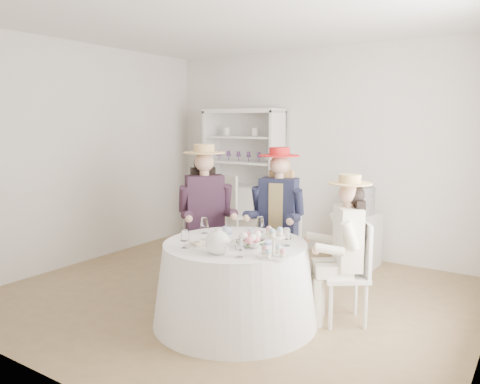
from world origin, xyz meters
The scene contains 22 objects.
ground centered at (0.00, 0.00, 0.00)m, with size 4.50×4.50×0.00m, color olive.
ceiling centered at (0.00, 0.00, 2.70)m, with size 4.50×4.50×0.00m, color white.
wall_back centered at (0.00, 2.00, 1.35)m, with size 4.50×4.50×0.00m, color silver.
wall_front centered at (0.00, -2.00, 1.35)m, with size 4.50×4.50×0.00m, color silver.
wall_left centered at (-2.25, 0.00, 1.35)m, with size 4.50×4.50×0.00m, color silver.
tea_table centered at (0.36, -0.52, 0.35)m, with size 1.44×1.44×0.71m.
hutch centered at (-1.03, 1.77, 0.68)m, with size 1.27×0.78×1.93m.
side_table centered at (0.73, 1.65, 0.33)m, with size 0.42×0.42×0.66m, color silver.
hatbox centered at (0.73, 1.65, 0.82)m, with size 0.32×0.32×0.32m, color black.
guest_left centered at (-0.40, 0.05, 0.86)m, with size 0.65×0.64×1.52m.
guest_mid centered at (0.26, 0.43, 0.84)m, with size 0.56×0.59×1.49m.
guest_right centered at (1.16, -0.02, 0.74)m, with size 0.56×0.53×1.31m.
spare_chair centered at (-0.93, 1.45, 0.56)m, with size 0.59×0.59×1.05m.
teacup_a centered at (0.14, -0.33, 0.75)m, with size 0.09×0.09×0.07m, color white.
teacup_b centered at (0.37, -0.26, 0.75)m, with size 0.07×0.07×0.06m, color white.
teacup_c centered at (0.63, -0.44, 0.75)m, with size 0.09×0.09×0.07m, color white.
flower_bowl centered at (0.56, -0.56, 0.74)m, with size 0.22×0.22×0.06m, color white.
flower_arrangement centered at (0.56, -0.59, 0.80)m, with size 0.17×0.17×0.06m.
table_teapot centered at (0.44, -0.88, 0.80)m, with size 0.28×0.20×0.21m.
sandwich_plate centered at (0.18, -0.79, 0.73)m, with size 0.23×0.23×0.05m.
cupcake_stand centered at (0.84, -0.71, 0.80)m, with size 0.24×0.24×0.23m.
stemware_set centered at (0.36, -0.52, 0.79)m, with size 0.93×0.90×0.15m.
Camera 1 is at (2.56, -3.78, 1.75)m, focal length 35.00 mm.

